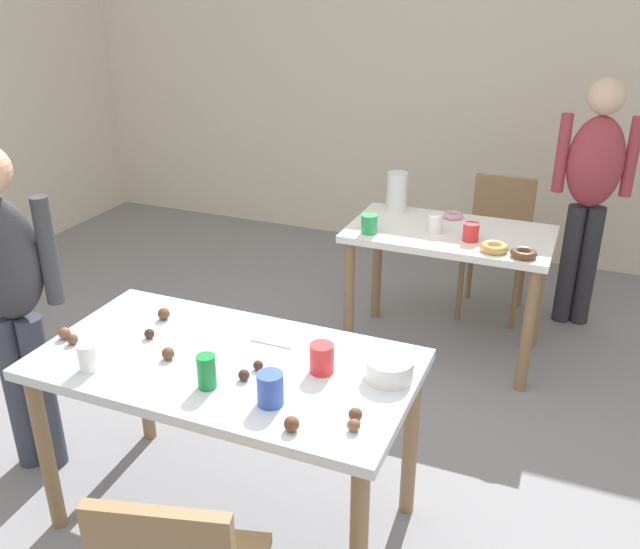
{
  "coord_description": "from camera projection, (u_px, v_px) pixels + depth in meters",
  "views": [
    {
      "loc": [
        1.01,
        -1.98,
        2.05
      ],
      "look_at": [
        0.03,
        0.4,
        0.9
      ],
      "focal_mm": 38.13,
      "sensor_mm": 36.0,
      "label": 1
    }
  ],
  "objects": [
    {
      "name": "person_adult_far",
      "position": [
        592.0,
        184.0,
        4.0
      ],
      "size": [
        0.46,
        0.24,
        1.52
      ],
      "color": "#28282D",
      "rests_on": "ground_plane"
    },
    {
      "name": "cup_near_1",
      "position": [
        270.0,
        389.0,
        2.21
      ],
      "size": [
        0.09,
        0.09,
        0.11
      ],
      "primitive_type": "cylinder",
      "color": "#3351B2",
      "rests_on": "dining_table_near"
    },
    {
      "name": "cup_far_1",
      "position": [
        435.0,
        224.0,
        3.68
      ],
      "size": [
        0.08,
        0.08,
        0.1
      ],
      "primitive_type": "cylinder",
      "color": "white",
      "rests_on": "dining_table_far"
    },
    {
      "name": "cup_near_0",
      "position": [
        88.0,
        357.0,
        2.41
      ],
      "size": [
        0.07,
        0.07,
        0.1
      ],
      "primitive_type": "cylinder",
      "color": "white",
      "rests_on": "dining_table_near"
    },
    {
      "name": "fork_near",
      "position": [
        271.0,
        344.0,
        2.59
      ],
      "size": [
        0.17,
        0.02,
        0.01
      ],
      "primitive_type": "cube",
      "color": "silver",
      "rests_on": "dining_table_near"
    },
    {
      "name": "cake_ball_6",
      "position": [
        164.0,
        314.0,
        2.77
      ],
      "size": [
        0.05,
        0.05,
        0.05
      ],
      "primitive_type": "sphere",
      "color": "brown",
      "rests_on": "dining_table_near"
    },
    {
      "name": "cake_ball_8",
      "position": [
        355.0,
        414.0,
        2.14
      ],
      "size": [
        0.05,
        0.05,
        0.05
      ],
      "primitive_type": "sphere",
      "color": "brown",
      "rests_on": "dining_table_near"
    },
    {
      "name": "wall_back",
      "position": [
        460.0,
        83.0,
        5.03
      ],
      "size": [
        6.4,
        0.1,
        2.6
      ],
      "primitive_type": "cube",
      "color": "beige",
      "rests_on": "ground_plane"
    },
    {
      "name": "cake_ball_0",
      "position": [
        258.0,
        365.0,
        2.42
      ],
      "size": [
        0.04,
        0.04,
        0.04
      ],
      "primitive_type": "sphere",
      "color": "#3D2319",
      "rests_on": "dining_table_near"
    },
    {
      "name": "cup_near_2",
      "position": [
        322.0,
        358.0,
        2.39
      ],
      "size": [
        0.09,
        0.09,
        0.11
      ],
      "primitive_type": "cylinder",
      "color": "red",
      "rests_on": "dining_table_near"
    },
    {
      "name": "dining_table_near",
      "position": [
        227.0,
        381.0,
        2.53
      ],
      "size": [
        1.4,
        0.74,
        0.75
      ],
      "color": "silver",
      "rests_on": "ground_plane"
    },
    {
      "name": "pitcher_far",
      "position": [
        397.0,
        192.0,
        3.99
      ],
      "size": [
        0.12,
        0.12,
        0.23
      ],
      "primitive_type": "cylinder",
      "color": "white",
      "rests_on": "dining_table_far"
    },
    {
      "name": "donut_far_0",
      "position": [
        494.0,
        247.0,
        3.45
      ],
      "size": [
        0.14,
        0.14,
        0.04
      ],
      "primitive_type": "torus",
      "color": "gold",
      "rests_on": "dining_table_far"
    },
    {
      "name": "cake_ball_4",
      "position": [
        65.0,
        333.0,
        2.62
      ],
      "size": [
        0.05,
        0.05,
        0.05
      ],
      "primitive_type": "sphere",
      "color": "brown",
      "rests_on": "dining_table_near"
    },
    {
      "name": "chair_far_table",
      "position": [
        498.0,
        238.0,
        4.34
      ],
      "size": [
        0.4,
        0.4,
        0.87
      ],
      "color": "olive",
      "rests_on": "ground_plane"
    },
    {
      "name": "soda_can",
      "position": [
        207.0,
        372.0,
        2.3
      ],
      "size": [
        0.07,
        0.07,
        0.12
      ],
      "primitive_type": "cylinder",
      "color": "#198438",
      "rests_on": "dining_table_near"
    },
    {
      "name": "ground_plane",
      "position": [
        278.0,
        504.0,
        2.86
      ],
      "size": [
        6.4,
        6.4,
        0.0
      ],
      "primitive_type": "plane",
      "color": "gray"
    },
    {
      "name": "cake_ball_7",
      "position": [
        354.0,
        425.0,
        2.1
      ],
      "size": [
        0.04,
        0.04,
        0.04
      ],
      "primitive_type": "sphere",
      "color": "brown",
      "rests_on": "dining_table_near"
    },
    {
      "name": "dining_table_far",
      "position": [
        448.0,
        251.0,
        3.78
      ],
      "size": [
        1.1,
        0.63,
        0.75
      ],
      "color": "white",
      "rests_on": "ground_plane"
    },
    {
      "name": "cake_ball_9",
      "position": [
        243.0,
        375.0,
        2.36
      ],
      "size": [
        0.04,
        0.04,
        0.04
      ],
      "primitive_type": "sphere",
      "color": "#3D2319",
      "rests_on": "dining_table_near"
    },
    {
      "name": "cup_far_2",
      "position": [
        471.0,
        232.0,
        3.57
      ],
      "size": [
        0.08,
        0.08,
        0.1
      ],
      "primitive_type": "cylinder",
      "color": "red",
      "rests_on": "dining_table_far"
    },
    {
      "name": "cake_ball_5",
      "position": [
        168.0,
        354.0,
        2.48
      ],
      "size": [
        0.05,
        0.05,
        0.05
      ],
      "primitive_type": "sphere",
      "color": "brown",
      "rests_on": "dining_table_near"
    },
    {
      "name": "donut_far_1",
      "position": [
        453.0,
        215.0,
        3.92
      ],
      "size": [
        0.11,
        0.11,
        0.03
      ],
      "primitive_type": "torus",
      "color": "pink",
      "rests_on": "dining_table_far"
    },
    {
      "name": "cup_far_0",
      "position": [
        369.0,
        224.0,
        3.68
      ],
      "size": [
        0.09,
        0.09,
        0.1
      ],
      "primitive_type": "cylinder",
      "color": "green",
      "rests_on": "dining_table_far"
    },
    {
      "name": "mixing_bowl",
      "position": [
        389.0,
        369.0,
        2.36
      ],
      "size": [
        0.17,
        0.17,
        0.08
      ],
      "primitive_type": "cylinder",
      "color": "white",
      "rests_on": "dining_table_near"
    },
    {
      "name": "donut_far_2",
      "position": [
        524.0,
        253.0,
        3.38
      ],
      "size": [
        0.13,
        0.13,
        0.04
      ],
      "primitive_type": "torus",
      "color": "brown",
      "rests_on": "dining_table_far"
    },
    {
      "name": "person_girl_near",
      "position": [
        9.0,
        289.0,
        2.75
      ],
      "size": [
        0.45,
        0.29,
        1.47
      ],
      "color": "#383D4C",
      "rests_on": "ground_plane"
    },
    {
      "name": "cake_ball_3",
      "position": [
        149.0,
        334.0,
        2.63
      ],
      "size": [
        0.04,
        0.04,
        0.04
      ],
      "primitive_type": "sphere",
      "color": "#3D2319",
      "rests_on": "dining_table_near"
    },
    {
      "name": "cake_ball_2",
      "position": [
        292.0,
        424.0,
        2.1
      ],
      "size": [
        0.05,
        0.05,
        0.05
      ],
      "primitive_type": "sphere",
      "color": "brown",
      "rests_on": "dining_table_near"
    },
    {
      "name": "cake_ball_1",
      "position": [
        73.0,
        339.0,
        2.59
      ],
      "size": [
        0.04,
        0.04,
        0.04
      ],
      "primitive_type": "sphere",
      "color": "brown",
      "rests_on": "dining_table_near"
    }
  ]
}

